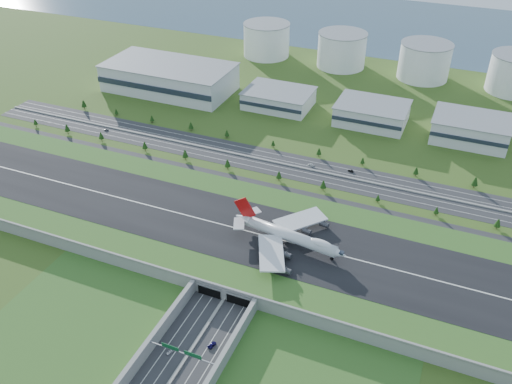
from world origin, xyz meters
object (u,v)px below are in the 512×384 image
at_px(car_2, 212,345).
at_px(car_4, 106,130).
at_px(boeing_747, 289,235).
at_px(car_0, 170,352).
at_px(fuel_tank_a, 267,40).
at_px(car_7, 311,165).
at_px(car_5, 351,171).

relative_size(car_2, car_4, 1.31).
xyz_separation_m(boeing_747, car_2, (-10.65, -79.10, -13.60)).
relative_size(car_0, car_4, 1.11).
bearing_deg(fuel_tank_a, boeing_747, -65.98).
relative_size(fuel_tank_a, car_4, 13.04).
height_order(car_0, car_7, car_7).
relative_size(fuel_tank_a, boeing_747, 0.68).
bearing_deg(car_2, fuel_tank_a, -57.14).
relative_size(fuel_tank_a, car_2, 9.94).
xyz_separation_m(car_0, car_2, (16.81, 11.58, -0.02)).
xyz_separation_m(fuel_tank_a, car_4, (-55.79, -220.82, -16.73)).
bearing_deg(car_4, boeing_747, -138.22).
bearing_deg(car_5, car_2, 2.83).
bearing_deg(fuel_tank_a, car_5, -53.98).
bearing_deg(boeing_747, car_0, -98.75).
xyz_separation_m(boeing_747, car_5, (10.79, 105.68, -13.58)).
height_order(boeing_747, car_7, boeing_747).
bearing_deg(car_7, boeing_747, 30.86).
relative_size(fuel_tank_a, car_0, 11.78).
bearing_deg(car_5, car_4, -76.37).
xyz_separation_m(car_4, car_7, (175.60, 12.08, 0.11)).
xyz_separation_m(fuel_tank_a, car_2, (128.19, -390.59, -16.68)).
distance_m(car_2, car_5, 186.02).
relative_size(car_5, car_7, 0.83).
relative_size(car_0, car_2, 0.84).
bearing_deg(boeing_747, car_4, 163.12).
distance_m(car_0, car_2, 20.41).
bearing_deg(fuel_tank_a, car_7, -60.15).
bearing_deg(car_2, car_4, -28.01).
bearing_deg(car_7, fuel_tank_a, -129.78).
relative_size(car_2, car_5, 1.15).
height_order(fuel_tank_a, boeing_747, fuel_tank_a).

